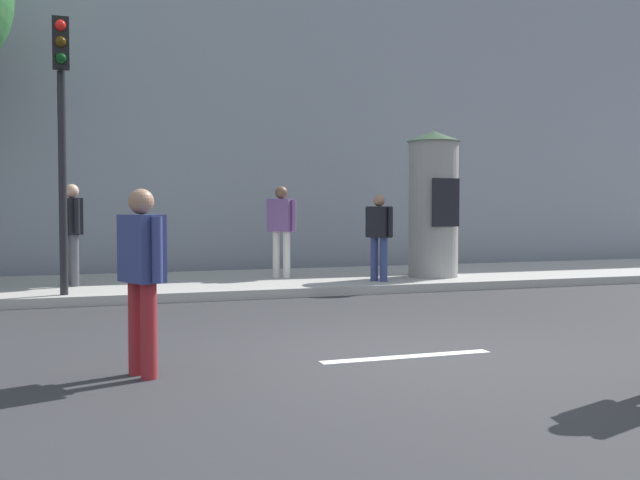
% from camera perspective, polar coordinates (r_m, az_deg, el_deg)
% --- Properties ---
extents(ground_plane, '(80.00, 80.00, 0.00)m').
position_cam_1_polar(ground_plane, '(7.46, 6.70, -8.90)').
color(ground_plane, '#2B2B2D').
extents(sidewalk_curb, '(36.00, 4.00, 0.15)m').
position_cam_1_polar(sidewalk_curb, '(14.01, -6.03, -3.28)').
color(sidewalk_curb, '#9E9B93').
rests_on(sidewalk_curb, ground_plane).
extents(lane_markings, '(25.80, 0.16, 0.01)m').
position_cam_1_polar(lane_markings, '(7.46, 6.70, -8.87)').
color(lane_markings, silver).
rests_on(lane_markings, ground_plane).
extents(building_backdrop, '(36.00, 5.00, 8.80)m').
position_cam_1_polar(building_backdrop, '(19.07, -9.64, 11.25)').
color(building_backdrop, gray).
rests_on(building_backdrop, ground_plane).
extents(traffic_light, '(0.24, 0.45, 4.13)m').
position_cam_1_polar(traffic_light, '(11.89, -19.22, 9.43)').
color(traffic_light, black).
rests_on(traffic_light, sidewalk_curb).
extents(poster_column, '(1.04, 1.04, 2.80)m').
position_cam_1_polar(poster_column, '(14.44, 8.70, 2.81)').
color(poster_column, gray).
rests_on(poster_column, sidewalk_curb).
extents(pedestrian_near_pole, '(0.39, 0.59, 1.63)m').
position_cam_1_polar(pedestrian_near_pole, '(6.60, -13.52, -2.01)').
color(pedestrian_near_pole, maroon).
rests_on(pedestrian_near_pole, ground_plane).
extents(pedestrian_with_bag, '(0.49, 0.54, 1.74)m').
position_cam_1_polar(pedestrian_with_bag, '(14.13, -2.98, 1.29)').
color(pedestrian_with_bag, silver).
rests_on(pedestrian_with_bag, sidewalk_curb).
extents(pedestrian_tallest, '(0.35, 0.61, 1.73)m').
position_cam_1_polar(pedestrian_tallest, '(13.26, -18.48, 1.04)').
color(pedestrian_tallest, '#4C4C51').
rests_on(pedestrian_tallest, sidewalk_curb).
extents(pedestrian_with_backpack, '(0.41, 0.53, 1.57)m').
position_cam_1_polar(pedestrian_with_backpack, '(13.42, 4.55, 0.69)').
color(pedestrian_with_backpack, navy).
rests_on(pedestrian_with_backpack, sidewalk_curb).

